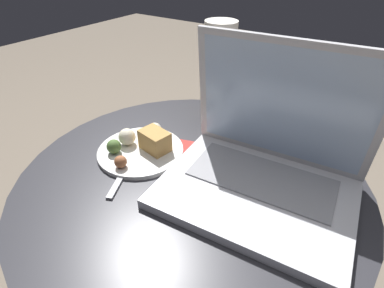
{
  "coord_description": "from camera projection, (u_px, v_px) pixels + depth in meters",
  "views": [
    {
      "loc": [
        0.26,
        -0.38,
        0.88
      ],
      "look_at": [
        -0.0,
        0.01,
        0.56
      ],
      "focal_mm": 28.0,
      "sensor_mm": 36.0,
      "label": 1
    }
  ],
  "objects": [
    {
      "name": "snack_plate",
      "position": [
        141.0,
        146.0,
        0.65
      ],
      "size": [
        0.19,
        0.19,
        0.05
      ],
      "color": "silver",
      "rests_on": "table"
    },
    {
      "name": "table",
      "position": [
        191.0,
        216.0,
        0.66
      ],
      "size": [
        0.68,
        0.68,
        0.49
      ],
      "color": "black",
      "rests_on": "ground_plane"
    },
    {
      "name": "beer_glass",
      "position": [
        219.0,
        74.0,
        0.71
      ],
      "size": [
        0.07,
        0.07,
        0.24
      ],
      "color": "gold",
      "rests_on": "table"
    },
    {
      "name": "laptop",
      "position": [
        264.0,
        163.0,
        0.54
      ],
      "size": [
        0.36,
        0.28,
        0.26
      ],
      "color": "silver",
      "rests_on": "table"
    },
    {
      "name": "fork",
      "position": [
        129.0,
        164.0,
        0.62
      ],
      "size": [
        0.09,
        0.17,
        0.01
      ],
      "color": "#B2B2B7",
      "rests_on": "table"
    },
    {
      "name": "napkin",
      "position": [
        157.0,
        150.0,
        0.66
      ],
      "size": [
        0.18,
        0.15,
        0.0
      ],
      "color": "#B7332D",
      "rests_on": "table"
    }
  ]
}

